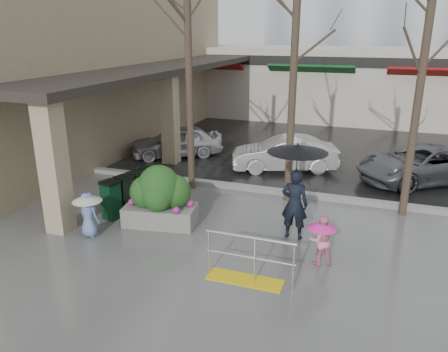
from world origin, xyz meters
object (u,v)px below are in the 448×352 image
Objects in this scene: child_blue at (88,210)px; car_c at (423,164)px; planter at (160,197)px; woman at (296,181)px; car_b at (284,154)px; news_boxes at (131,192)px; tree_mideast at (427,34)px; tree_midwest at (296,19)px; tree_west at (188,26)px; child_pink at (321,237)px; handrail at (248,265)px; car_a at (177,141)px.

child_blue is 0.26× the size of car_c.
planter is 0.44× the size of car_c.
car_b is (-1.40, 5.41, -0.87)m from woman.
car_c is at bearing 73.46° from car_b.
planter is at bearing -11.25° from news_boxes.
woman is (-2.64, -2.48, -3.36)m from tree_mideast.
car_c is (4.73, 0.31, 0.00)m from car_b.
tree_midwest is 6.01m from planter.
tree_midwest is at bearing 180.00° from tree_mideast.
tree_west is 6.09m from child_blue.
tree_mideast is at bearing 25.13° from planter.
child_blue is (-4.20, -4.11, -4.52)m from tree_midwest.
child_pink is at bearing 127.28° from woman.
tree_midwest is 1.08× the size of tree_mideast.
handrail is at bearing -88.09° from tree_midwest.
handrail is 4.96m from news_boxes.
car_a is (-5.47, 8.12, 0.25)m from handrail.
child_blue is (-7.50, -4.11, -4.15)m from tree_mideast.
tree_midwest is 3.32m from tree_mideast.
handrail is 0.96× the size of news_boxes.
woman is 0.54× the size of car_c.
woman is 2.12× the size of child_pink.
car_c reaches higher than handrail.
news_boxes is at bearing 154.28° from planter.
news_boxes is (-4.76, 0.22, -0.96)m from woman.
child_pink is (0.81, -1.09, -0.85)m from woman.
tree_midwest is 2.87× the size of woman.
tree_midwest reaches higher than car_b.
car_c is at bearing -127.82° from child_blue.
woman is at bearing -136.76° from tree_mideast.
handrail is 1.81m from child_pink.
car_a is at bearing -115.24° from car_b.
tree_midwest is 4.53m from woman.
news_boxes is 0.54× the size of car_a.
child_blue is at bearing -25.37° from car_a.
planter reaches higher than car_a.
car_a and car_b have the same top height.
woman reaches higher than planter.
car_a is at bearing 122.50° from tree_west.
tree_mideast is 6.54m from car_b.
car_a is at bearing -125.40° from car_c.
child_pink is at bearing 10.62° from car_a.
child_pink is (1.47, -3.58, -4.58)m from tree_midwest.
handrail is 6.83m from tree_midwest.
car_a is (-8.61, 3.32, -4.23)m from tree_mideast.
child_blue is 0.32× the size of car_a.
woman is at bearing -32.79° from tree_west.
child_blue reaches higher than handrail.
tree_midwest is 6.01× the size of child_blue.
tree_midwest reaches higher than news_boxes.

